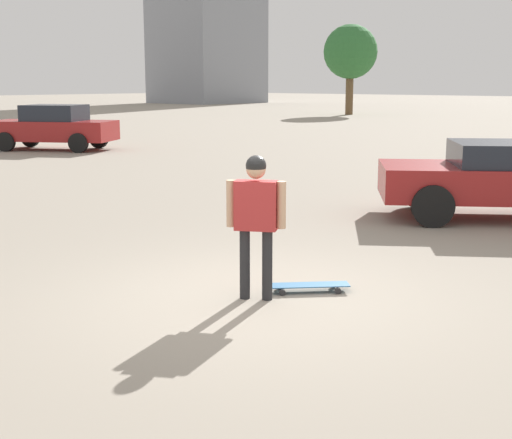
{
  "coord_description": "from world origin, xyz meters",
  "views": [
    {
      "loc": [
        -5.68,
        -4.95,
        2.35
      ],
      "look_at": [
        0.0,
        0.0,
        0.89
      ],
      "focal_mm": 50.0,
      "sensor_mm": 36.0,
      "label": 1
    }
  ],
  "objects_px": {
    "person": "(256,210)",
    "skateboard": "(308,286)",
    "car_parked_near": "(502,177)",
    "car_parked_far": "(53,127)"
  },
  "relations": [
    {
      "from": "person",
      "to": "skateboard",
      "type": "relative_size",
      "value": 1.92
    },
    {
      "from": "person",
      "to": "car_parked_near",
      "type": "distance_m",
      "value": 6.37
    },
    {
      "from": "person",
      "to": "car_parked_far",
      "type": "relative_size",
      "value": 0.35
    },
    {
      "from": "person",
      "to": "car_parked_far",
      "type": "bearing_deg",
      "value": 122.57
    },
    {
      "from": "person",
      "to": "skateboard",
      "type": "height_order",
      "value": "person"
    },
    {
      "from": "car_parked_near",
      "to": "car_parked_far",
      "type": "height_order",
      "value": "car_parked_far"
    },
    {
      "from": "car_parked_near",
      "to": "car_parked_far",
      "type": "xyz_separation_m",
      "value": [
        2.16,
        16.92,
        0.08
      ]
    },
    {
      "from": "person",
      "to": "car_parked_far",
      "type": "height_order",
      "value": "person"
    },
    {
      "from": "person",
      "to": "car_parked_near",
      "type": "height_order",
      "value": "person"
    },
    {
      "from": "skateboard",
      "to": "car_parked_near",
      "type": "xyz_separation_m",
      "value": [
        5.77,
        0.15,
        0.65
      ]
    }
  ]
}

